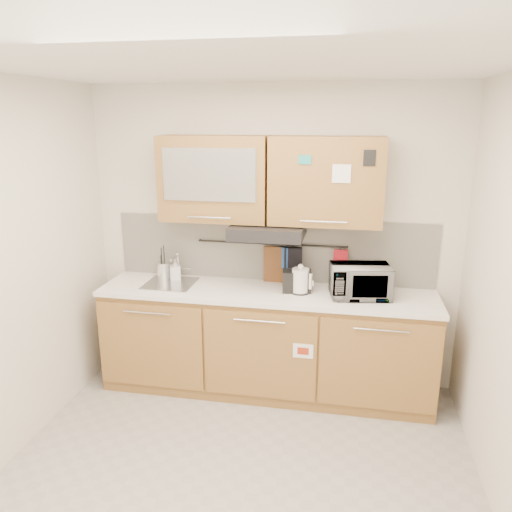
% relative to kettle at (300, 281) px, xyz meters
% --- Properties ---
extents(floor, '(3.20, 3.20, 0.00)m').
position_rel_kettle_xyz_m(floor, '(-0.29, -1.19, -1.02)').
color(floor, '#9E9993').
rests_on(floor, ground).
extents(ceiling, '(3.20, 3.20, 0.00)m').
position_rel_kettle_xyz_m(ceiling, '(-0.29, -1.19, 1.58)').
color(ceiling, white).
rests_on(ceiling, wall_back).
extents(wall_back, '(3.20, 0.00, 3.20)m').
position_rel_kettle_xyz_m(wall_back, '(-0.29, 0.31, 0.28)').
color(wall_back, silver).
rests_on(wall_back, ground).
extents(base_cabinet, '(2.80, 0.64, 0.88)m').
position_rel_kettle_xyz_m(base_cabinet, '(-0.29, 0.00, -0.61)').
color(base_cabinet, olive).
rests_on(base_cabinet, floor).
extents(countertop, '(2.82, 0.62, 0.04)m').
position_rel_kettle_xyz_m(countertop, '(-0.29, -0.00, -0.12)').
color(countertop, white).
rests_on(countertop, base_cabinet).
extents(backsplash, '(2.80, 0.02, 0.56)m').
position_rel_kettle_xyz_m(backsplash, '(-0.29, 0.30, 0.18)').
color(backsplash, silver).
rests_on(backsplash, countertop).
extents(upper_cabinets, '(1.82, 0.37, 0.70)m').
position_rel_kettle_xyz_m(upper_cabinets, '(-0.29, 0.13, 0.81)').
color(upper_cabinets, olive).
rests_on(upper_cabinets, wall_back).
extents(range_hood, '(0.60, 0.46, 0.10)m').
position_rel_kettle_xyz_m(range_hood, '(-0.29, 0.06, 0.40)').
color(range_hood, black).
rests_on(range_hood, upper_cabinets).
extents(sink, '(0.42, 0.40, 0.26)m').
position_rel_kettle_xyz_m(sink, '(-1.13, 0.02, -0.09)').
color(sink, silver).
rests_on(sink, countertop).
extents(utensil_rail, '(1.30, 0.02, 0.02)m').
position_rel_kettle_xyz_m(utensil_rail, '(-0.29, 0.26, 0.24)').
color(utensil_rail, black).
rests_on(utensil_rail, backsplash).
extents(utensil_crock, '(0.14, 0.14, 0.30)m').
position_rel_kettle_xyz_m(utensil_crock, '(-1.24, 0.15, -0.02)').
color(utensil_crock, silver).
rests_on(utensil_crock, countertop).
extents(kettle, '(0.18, 0.17, 0.25)m').
position_rel_kettle_xyz_m(kettle, '(0.00, 0.00, 0.00)').
color(kettle, silver).
rests_on(kettle, countertop).
extents(toaster, '(0.25, 0.17, 0.18)m').
position_rel_kettle_xyz_m(toaster, '(-0.03, 0.03, -0.01)').
color(toaster, black).
rests_on(toaster, countertop).
extents(microwave, '(0.52, 0.39, 0.26)m').
position_rel_kettle_xyz_m(microwave, '(0.48, -0.00, 0.03)').
color(microwave, '#999999').
rests_on(microwave, countertop).
extents(soap_bottle, '(0.11, 0.12, 0.20)m').
position_rel_kettle_xyz_m(soap_bottle, '(-1.13, 0.12, 0.00)').
color(soap_bottle, '#999999').
rests_on(soap_bottle, countertop).
extents(cutting_board, '(0.31, 0.02, 0.38)m').
position_rel_kettle_xyz_m(cutting_board, '(-0.19, 0.24, 0.03)').
color(cutting_board, brown).
rests_on(cutting_board, utensil_rail).
extents(oven_mitt, '(0.11, 0.07, 0.18)m').
position_rel_kettle_xyz_m(oven_mitt, '(-0.18, 0.24, 0.13)').
color(oven_mitt, '#214D99').
rests_on(oven_mitt, utensil_rail).
extents(dark_pouch, '(0.16, 0.06, 0.24)m').
position_rel_kettle_xyz_m(dark_pouch, '(-0.09, 0.24, 0.10)').
color(dark_pouch, black).
rests_on(dark_pouch, utensil_rail).
extents(pot_holder, '(0.12, 0.02, 0.15)m').
position_rel_kettle_xyz_m(pot_holder, '(0.31, 0.24, 0.15)').
color(pot_holder, '#AA1622').
rests_on(pot_holder, utensil_rail).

